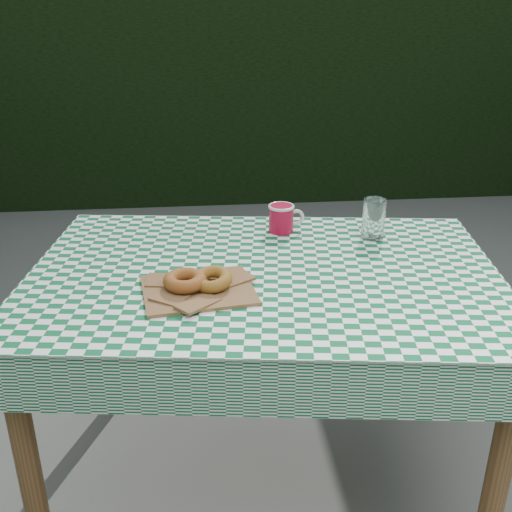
{
  "coord_description": "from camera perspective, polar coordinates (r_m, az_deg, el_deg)",
  "views": [
    {
      "loc": [
        -0.31,
        -1.42,
        1.48
      ],
      "look_at": [
        -0.16,
        0.14,
        0.79
      ],
      "focal_mm": 42.6,
      "sensor_mm": 36.0,
      "label": 1
    }
  ],
  "objects": [
    {
      "name": "ground",
      "position": [
        2.08,
        5.03,
        -21.67
      ],
      "size": [
        60.0,
        60.0,
        0.0
      ],
      "primitive_type": "plane",
      "color": "#575752",
      "rests_on": "ground"
    },
    {
      "name": "hedge_north",
      "position": [
        4.67,
        -1.87,
        16.77
      ],
      "size": [
        7.0,
        0.7,
        1.8
      ],
      "primitive_type": "cube",
      "color": "black",
      "rests_on": "ground"
    },
    {
      "name": "table",
      "position": [
        1.89,
        0.71,
        -11.95
      ],
      "size": [
        1.39,
        1.02,
        0.75
      ],
      "primitive_type": "cube",
      "rotation": [
        0.0,
        0.0,
        -0.13
      ],
      "color": "brown",
      "rests_on": "ground"
    },
    {
      "name": "tablecloth",
      "position": [
        1.69,
        0.77,
        -1.53
      ],
      "size": [
        1.41,
        1.04,
        0.01
      ],
      "primitive_type": "cube",
      "rotation": [
        0.0,
        0.0,
        -0.13
      ],
      "color": "#0D562E",
      "rests_on": "table"
    },
    {
      "name": "paper_bag",
      "position": [
        1.58,
        -5.44,
        -3.12
      ],
      "size": [
        0.31,
        0.26,
        0.02
      ],
      "primitive_type": "cube",
      "rotation": [
        0.0,
        0.0,
        0.14
      ],
      "color": "brown",
      "rests_on": "tablecloth"
    },
    {
      "name": "bagel_front",
      "position": [
        1.58,
        -6.71,
        -2.3
      ],
      "size": [
        0.13,
        0.13,
        0.04
      ],
      "primitive_type": "torus",
      "rotation": [
        0.0,
        0.0,
        -0.13
      ],
      "color": "brown",
      "rests_on": "paper_bag"
    },
    {
      "name": "bagel_back",
      "position": [
        1.58,
        -4.15,
        -2.18
      ],
      "size": [
        0.15,
        0.15,
        0.03
      ],
      "primitive_type": "torus",
      "rotation": [
        0.0,
        0.0,
        -0.56
      ],
      "color": "#A16D21",
      "rests_on": "paper_bag"
    },
    {
      "name": "coffee_mug",
      "position": [
        1.96,
        2.37,
        3.55
      ],
      "size": [
        0.17,
        0.17,
        0.09
      ],
      "primitive_type": null,
      "rotation": [
        0.0,
        0.0,
        0.09
      ],
      "color": "#AD0B2A",
      "rests_on": "tablecloth"
    },
    {
      "name": "drinking_glass",
      "position": [
        1.93,
        10.99,
        3.45
      ],
      "size": [
        0.09,
        0.09,
        0.13
      ],
      "primitive_type": "cylinder",
      "rotation": [
        0.0,
        0.0,
        -0.45
      ],
      "color": "white",
      "rests_on": "tablecloth"
    }
  ]
}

